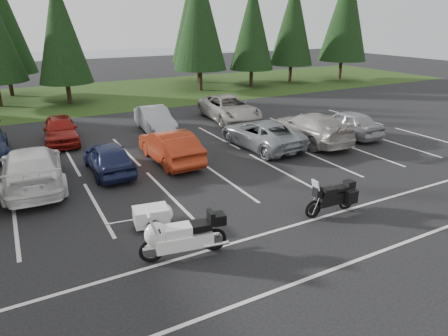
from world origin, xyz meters
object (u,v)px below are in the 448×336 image
car_near_5 (170,146)px  car_near_7 (310,127)px  touring_motorcycle (183,232)px  car_near_4 (108,157)px  car_far_2 (61,130)px  car_far_3 (155,120)px  car_far_4 (229,108)px  cargo_trailer (151,218)px  car_near_8 (347,123)px  car_near_6 (261,134)px  adventure_motorcycle (331,195)px  car_near_3 (32,168)px

car_near_5 → car_near_7: bearing=175.2°
car_near_5 → touring_motorcycle: bearing=70.5°
car_near_4 → car_near_5: bearing=-179.5°
car_far_2 → car_far_3: size_ratio=0.97×
car_near_4 → car_far_2: size_ratio=0.96×
car_near_5 → car_far_3: (1.21, 5.59, -0.04)m
car_far_4 → cargo_trailer: car_far_4 is taller
car_near_4 → car_far_2: car_far_2 is taller
car_near_8 → car_far_2: (-14.84, 6.48, -0.02)m
car_near_6 → adventure_motorcycle: car_near_6 is taller
car_far_2 → cargo_trailer: bearing=-79.4°
adventure_motorcycle → car_far_4: bearing=77.3°
car_near_7 → touring_motorcycle: car_near_7 is taller
car_far_4 → cargo_trailer: bearing=-124.4°
car_near_5 → car_near_8: bearing=175.8°
car_near_6 → car_far_2: 10.99m
car_near_7 → adventure_motorcycle: (-5.13, -7.23, -0.09)m
car_near_7 → touring_motorcycle: bearing=36.5°
car_near_5 → adventure_motorcycle: bearing=109.7°
car_near_6 → touring_motorcycle: 10.93m
car_near_4 → cargo_trailer: car_near_4 is taller
car_far_2 → touring_motorcycle: (1.48, -13.67, 0.05)m
car_near_4 → car_far_4: bearing=-147.9°
car_near_6 → cargo_trailer: size_ratio=3.29×
car_near_6 → adventure_motorcycle: (-2.19, -7.67, -0.02)m
car_near_4 → car_far_2: bearing=-78.5°
adventure_motorcycle → car_far_3: bearing=99.4°
car_near_6 → adventure_motorcycle: bearing=70.5°
car_near_4 → cargo_trailer: size_ratio=2.58×
car_far_3 → adventure_motorcycle: size_ratio=1.90×
car_far_4 → cargo_trailer: size_ratio=3.63×
car_near_5 → car_near_3: bearing=1.0°
car_near_5 → cargo_trailer: car_near_5 is taller
car_near_8 → car_near_6: bearing=-6.3°
car_near_3 → car_near_6: size_ratio=1.07×
car_far_2 → adventure_motorcycle: (7.05, -13.64, -0.03)m
car_near_7 → car_near_8: 2.66m
car_near_7 → car_near_6: bearing=-6.1°
car_near_5 → car_near_7: size_ratio=0.85×
car_near_6 → car_far_3: 6.92m
touring_motorcycle → car_near_6: bearing=54.4°
car_near_8 → touring_motorcycle: (-13.37, -7.19, 0.03)m
car_far_3 → adventure_motorcycle: car_far_3 is taller
car_near_5 → car_near_7: 8.07m
car_near_3 → adventure_motorcycle: bearing=142.3°
touring_motorcycle → car_near_3: bearing=123.3°
car_near_5 → car_near_6: car_near_5 is taller
car_near_6 → car_far_3: size_ratio=1.19×
car_far_3 → car_near_3: bearing=-137.9°
car_near_5 → car_near_6: (5.10, -0.13, -0.04)m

